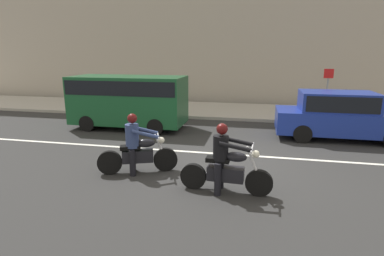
{
  "coord_description": "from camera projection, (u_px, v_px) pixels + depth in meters",
  "views": [
    {
      "loc": [
        0.62,
        -8.22,
        3.06
      ],
      "look_at": [
        -1.03,
        -0.53,
        1.14
      ],
      "focal_mm": 28.8,
      "sensor_mm": 36.0,
      "label": 1
    }
  ],
  "objects": [
    {
      "name": "ground_plane",
      "position": [
        232.0,
        165.0,
        8.66
      ],
      "size": [
        80.0,
        80.0,
        0.0
      ],
      "primitive_type": "plane",
      "color": "#2A2A2A"
    },
    {
      "name": "motorcycle_with_rider_denim_blue",
      "position": [
        137.0,
        149.0,
        7.96
      ],
      "size": [
        1.97,
        0.97,
        1.58
      ],
      "color": "black",
      "rests_on": "ground_plane"
    },
    {
      "name": "lane_marking_stripe",
      "position": [
        210.0,
        153.0,
        9.67
      ],
      "size": [
        18.0,
        0.14,
        0.01
      ],
      "primitive_type": "cube",
      "color": "silver",
      "rests_on": "ground_plane"
    },
    {
      "name": "sidewalk_slab",
      "position": [
        245.0,
        111.0,
        16.24
      ],
      "size": [
        40.0,
        4.4,
        0.14
      ],
      "primitive_type": "cube",
      "color": "#A8A399",
      "rests_on": "ground_plane"
    },
    {
      "name": "parked_van_forest_green",
      "position": [
        129.0,
        98.0,
        12.64
      ],
      "size": [
        4.62,
        1.96,
        2.15
      ],
      "color": "#164C28",
      "rests_on": "ground_plane"
    },
    {
      "name": "street_sign_post",
      "position": [
        327.0,
        86.0,
        14.81
      ],
      "size": [
        0.44,
        0.08,
        2.22
      ],
      "color": "gray",
      "rests_on": "sidewalk_slab"
    },
    {
      "name": "parked_sedan_cobalt_blue",
      "position": [
        340.0,
        115.0,
        11.08
      ],
      "size": [
        4.6,
        1.82,
        1.72
      ],
      "color": "navy",
      "rests_on": "ground_plane"
    },
    {
      "name": "motorcycle_with_rider_black_leather",
      "position": [
        225.0,
        165.0,
        6.83
      ],
      "size": [
        2.09,
        0.7,
        1.59
      ],
      "color": "black",
      "rests_on": "ground_plane"
    }
  ]
}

